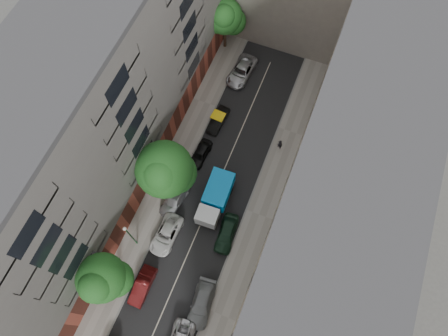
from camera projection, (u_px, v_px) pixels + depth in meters
The scene contains 20 objects.
ground at pixel (212, 197), 44.04m from camera, with size 120.00×120.00×0.00m, color #4C4C49.
road_surface at pixel (212, 197), 44.03m from camera, with size 8.00×44.00×0.02m, color black.
sidewalk_left at pixel (167, 180), 44.78m from camera, with size 3.00×44.00×0.15m, color gray.
sidewalk_right at pixel (259, 215), 43.16m from camera, with size 3.00×44.00×0.15m, color gray.
building_left at pixel (98, 119), 36.50m from camera, with size 8.00×44.00×20.00m, color #53504E.
building_right at pixel (331, 203), 33.25m from camera, with size 8.00×44.00×20.00m, color tan.
tarp_truck at pixel (215, 198), 42.38m from camera, with size 2.62×6.12×2.79m.
car_left_1 at pixel (142, 286), 39.59m from camera, with size 1.44×4.13×1.36m, color #501010.
car_left_2 at pixel (166, 234), 41.69m from camera, with size 2.18×4.74×1.32m, color silver.
car_left_3 at pixel (175, 199), 43.26m from camera, with size 1.82×4.47×1.30m, color #B7B7BC.
car_left_4 at pixel (200, 153), 45.46m from camera, with size 1.54×3.84×1.31m, color black.
car_left_5 at pixel (218, 120), 47.22m from camera, with size 1.37×3.92×1.29m, color black.
car_left_6 at pixel (242, 71), 49.95m from camera, with size 2.44×5.29×1.47m, color silver.
car_right_1 at pixel (202, 304), 38.88m from camera, with size 1.98×4.87×1.41m, color slate.
car_right_2 at pixel (227, 233), 41.64m from camera, with size 1.79×4.44×1.51m, color black.
tree_near at pixel (102, 280), 34.80m from camera, with size 4.81×4.45×8.37m.
tree_mid at pixel (165, 171), 39.36m from camera, with size 6.03×5.86×8.38m.
tree_far at pixel (225, 18), 47.64m from camera, with size 4.70×4.33×7.47m.
lamp_post at pixel (129, 234), 38.46m from camera, with size 0.36×0.36×5.93m.
pedestrian at pixel (280, 144), 45.58m from camera, with size 0.60×0.39×1.63m, color black.
Camera 1 is at (6.61, -13.15, 41.65)m, focal length 32.00 mm.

